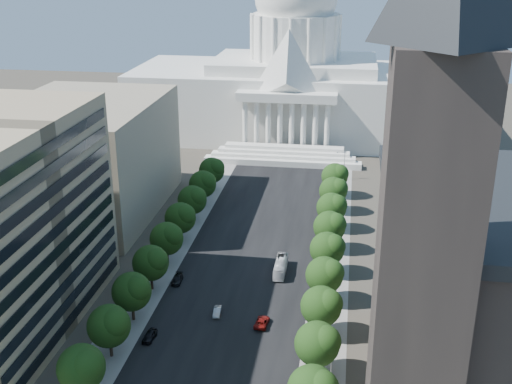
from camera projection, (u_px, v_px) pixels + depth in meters
The scene contains 33 objects.
road_asphalt at pixel (257, 235), 160.50m from camera, with size 30.00×260.00×0.01m, color black.
sidewalk_left at pixel (184, 231), 163.14m from camera, with size 8.00×260.00×0.02m, color gray.
sidewalk_right at pixel (333, 240), 157.87m from camera, with size 8.00×260.00×0.02m, color gray.
capitol at pixel (294, 82), 241.04m from camera, with size 120.00×56.00×73.00m.
office_block_left_far at pixel (85, 158), 171.05m from camera, with size 38.00×52.00×30.00m, color gray.
romanesque_right at pixel (511, 281), 92.89m from camera, with size 49.10×51.50×83.50m.
tree_l_b at pixel (83, 367), 99.49m from camera, with size 7.79×7.60×9.97m.
tree_l_c at pixel (110, 325), 110.58m from camera, with size 7.79×7.60×9.97m.
tree_l_d at pixel (133, 291), 121.67m from camera, with size 7.79×7.60×9.97m.
tree_l_e at pixel (152, 262), 132.75m from camera, with size 7.79×7.60×9.97m.
tree_l_f at pixel (168, 238), 143.84m from camera, with size 7.79×7.60×9.97m.
tree_l_g at pixel (181, 217), 154.93m from camera, with size 7.79×7.60×9.97m.
tree_l_h at pixel (193, 199), 166.02m from camera, with size 7.79×7.60×9.97m.
tree_l_i at pixel (204, 183), 177.10m from camera, with size 7.79×7.60×9.97m.
tree_l_j at pixel (213, 170), 188.19m from camera, with size 7.79×7.60×9.97m.
tree_r_c at pixel (319, 343), 105.59m from camera, with size 7.79×7.60×9.97m.
tree_r_d at pixel (323, 305), 116.68m from camera, with size 7.79×7.60×9.97m.
tree_r_e at pixel (326, 274), 127.76m from camera, with size 7.79×7.60×9.97m.
tree_r_f at pixel (329, 248), 138.85m from camera, with size 7.79×7.60×9.97m.
tree_r_g at pixel (331, 226), 149.94m from camera, with size 7.79×7.60×9.97m.
tree_r_h at pixel (333, 207), 161.02m from camera, with size 7.79×7.60×9.97m.
tree_r_i at pixel (334, 190), 172.11m from camera, with size 7.79×7.60×9.97m.
tree_r_j at pixel (336, 176), 183.20m from camera, with size 7.79×7.60×9.97m.
streetlight_b at pixel (328, 350), 104.85m from camera, with size 2.61×0.44×9.00m.
streetlight_c at pixel (334, 277), 127.95m from camera, with size 2.61×0.44×9.00m.
streetlight_d at pixel (338, 227), 151.05m from camera, with size 2.61×0.44×9.00m.
streetlight_e at pixel (340, 190), 174.15m from camera, with size 2.61×0.44×9.00m.
streetlight_f at pixel (343, 162), 197.25m from camera, with size 2.61×0.44×9.00m.
car_dark_a at pixel (150, 336), 117.63m from camera, with size 1.79×4.46×1.52m, color black.
car_silver at pixel (217, 312), 125.61m from camera, with size 1.39×4.00×1.32m, color #A3A5AA.
car_red at pixel (262, 322), 122.05m from camera, with size 2.31×5.01×1.39m, color maroon.
car_dark_b at pixel (177, 279), 137.72m from camera, with size 1.94×4.76×1.38m, color black.
city_bus at pixel (281, 267), 141.74m from camera, with size 2.37×10.13×2.82m, color silver.
Camera 1 is at (21.36, -54.51, 67.38)m, focal length 45.00 mm.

